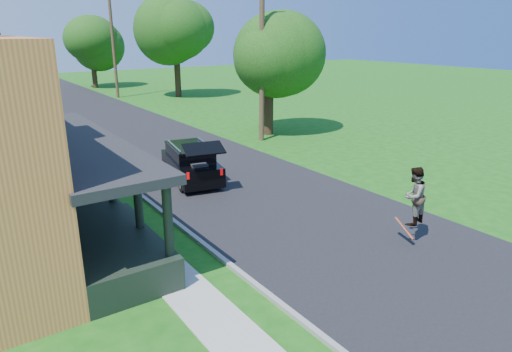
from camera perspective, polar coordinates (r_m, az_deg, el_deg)
ground at (r=14.49m, az=13.67°, el=-8.78°), size 140.00×140.00×0.00m
street at (r=30.81m, az=-14.92°, el=5.23°), size 8.00×120.00×0.02m
curb at (r=29.76m, az=-22.26°, el=4.07°), size 0.15×120.00×0.12m
sidewalk at (r=29.49m, az=-25.18°, el=3.59°), size 1.30×120.00×0.03m
black_suv at (r=20.21m, az=-8.11°, el=1.62°), size 2.50×4.75×2.10m
skateboarder at (r=14.70m, az=19.13°, el=-2.38°), size 1.00×0.84×1.83m
skateboard at (r=15.02m, az=18.09°, el=-6.33°), size 0.23×0.82×0.60m
tree_right_near at (r=28.75m, az=1.54°, el=15.13°), size 6.39×6.04×7.89m
tree_right_mid at (r=46.92m, az=-10.15°, el=17.94°), size 8.05×7.85×10.30m
tree_right_far at (r=56.98m, az=-20.03°, el=15.91°), size 6.68×6.69×8.90m
utility_pole_near at (r=27.05m, az=0.73°, el=14.80°), size 1.82×0.32×9.63m
utility_pole_far at (r=47.68m, az=-17.50°, el=16.32°), size 1.76×0.54×11.35m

